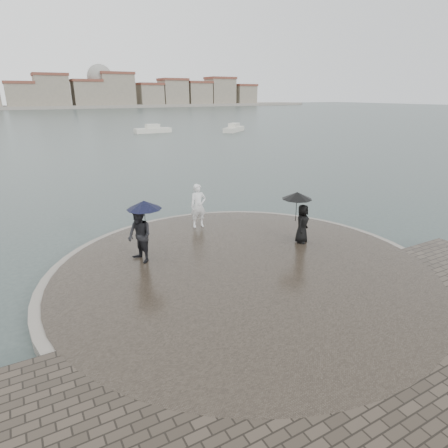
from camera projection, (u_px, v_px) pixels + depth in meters
ground at (319, 335)px, 9.27m from camera, size 400.00×400.00×0.00m
kerb_ring at (244, 273)px, 12.09m from camera, size 12.50×12.50×0.32m
quay_tip at (244, 273)px, 12.09m from camera, size 11.90×11.90×0.36m
statue at (198, 206)px, 15.45m from camera, size 0.72×0.53×1.82m
visitor_left at (141, 228)px, 12.15m from camera, size 1.28×1.19×2.04m
visitor_right at (300, 213)px, 13.71m from camera, size 1.23×1.10×1.95m
far_skyline at (1, 94)px, 136.81m from camera, size 260.00×20.00×37.00m
boats at (126, 136)px, 49.08m from camera, size 46.29×15.27×1.50m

